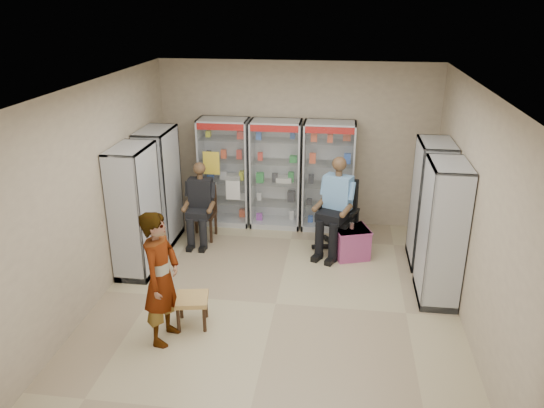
# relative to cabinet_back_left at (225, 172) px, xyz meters

# --- Properties ---
(floor) EXTENTS (6.00, 6.00, 0.00)m
(floor) POSITION_rel_cabinet_back_left_xyz_m (1.30, -2.73, -1.00)
(floor) COLOR tan
(floor) RESTS_ON ground
(room_shell) EXTENTS (5.02, 6.02, 3.01)m
(room_shell) POSITION_rel_cabinet_back_left_xyz_m (1.30, -2.73, 0.97)
(room_shell) COLOR tan
(room_shell) RESTS_ON ground
(cabinet_back_left) EXTENTS (0.90, 0.50, 2.00)m
(cabinet_back_left) POSITION_rel_cabinet_back_left_xyz_m (0.00, 0.00, 0.00)
(cabinet_back_left) COLOR #AFB2B6
(cabinet_back_left) RESTS_ON floor
(cabinet_back_mid) EXTENTS (0.90, 0.50, 2.00)m
(cabinet_back_mid) POSITION_rel_cabinet_back_left_xyz_m (0.95, 0.00, 0.00)
(cabinet_back_mid) COLOR #B9BCC0
(cabinet_back_mid) RESTS_ON floor
(cabinet_back_right) EXTENTS (0.90, 0.50, 2.00)m
(cabinet_back_right) POSITION_rel_cabinet_back_left_xyz_m (1.90, 0.00, 0.00)
(cabinet_back_right) COLOR #BBBDC3
(cabinet_back_right) RESTS_ON floor
(cabinet_right_far) EXTENTS (0.90, 0.50, 2.00)m
(cabinet_right_far) POSITION_rel_cabinet_back_left_xyz_m (3.53, -1.13, 0.00)
(cabinet_right_far) COLOR #9FA2A6
(cabinet_right_far) RESTS_ON floor
(cabinet_right_near) EXTENTS (0.90, 0.50, 2.00)m
(cabinet_right_near) POSITION_rel_cabinet_back_left_xyz_m (3.53, -2.23, 0.00)
(cabinet_right_near) COLOR #ABADB2
(cabinet_right_near) RESTS_ON floor
(cabinet_left_far) EXTENTS (0.90, 0.50, 2.00)m
(cabinet_left_far) POSITION_rel_cabinet_back_left_xyz_m (-0.93, -0.93, 0.00)
(cabinet_left_far) COLOR silver
(cabinet_left_far) RESTS_ON floor
(cabinet_left_near) EXTENTS (0.90, 0.50, 2.00)m
(cabinet_left_near) POSITION_rel_cabinet_back_left_xyz_m (-0.93, -2.03, 0.00)
(cabinet_left_near) COLOR silver
(cabinet_left_near) RESTS_ON floor
(wooden_chair) EXTENTS (0.42, 0.42, 0.94)m
(wooden_chair) POSITION_rel_cabinet_back_left_xyz_m (-0.25, -0.73, -0.53)
(wooden_chair) COLOR black
(wooden_chair) RESTS_ON floor
(seated_customer) EXTENTS (0.44, 0.60, 1.34)m
(seated_customer) POSITION_rel_cabinet_back_left_xyz_m (-0.25, -0.78, -0.33)
(seated_customer) COLOR black
(seated_customer) RESTS_ON floor
(office_chair) EXTENTS (0.87, 0.87, 1.21)m
(office_chair) POSITION_rel_cabinet_back_left_xyz_m (2.10, -0.86, -0.39)
(office_chair) COLOR black
(office_chair) RESTS_ON floor
(seated_shopkeeper) EXTENTS (0.74, 0.85, 1.55)m
(seated_shopkeeper) POSITION_rel_cabinet_back_left_xyz_m (2.10, -0.91, -0.23)
(seated_shopkeeper) COLOR #6EACDA
(seated_shopkeeper) RESTS_ON floor
(pink_trunk) EXTENTS (0.66, 0.65, 0.50)m
(pink_trunk) POSITION_rel_cabinet_back_left_xyz_m (2.34, -1.11, -0.75)
(pink_trunk) COLOR #A5427B
(pink_trunk) RESTS_ON floor
(tea_glass) EXTENTS (0.07, 0.07, 0.09)m
(tea_glass) POSITION_rel_cabinet_back_left_xyz_m (2.34, -1.12, -0.45)
(tea_glass) COLOR #591507
(tea_glass) RESTS_ON pink_trunk
(woven_stool_a) EXTENTS (0.43, 0.43, 0.41)m
(woven_stool_a) POSITION_rel_cabinet_back_left_xyz_m (2.20, -1.01, -0.80)
(woven_stool_a) COLOR olive
(woven_stool_a) RESTS_ON floor
(woven_stool_b) EXTENTS (0.48, 0.48, 0.41)m
(woven_stool_b) POSITION_rel_cabinet_back_left_xyz_m (0.29, -3.37, -0.79)
(woven_stool_b) COLOR #A96E47
(woven_stool_b) RESTS_ON floor
(standing_man) EXTENTS (0.49, 0.67, 1.72)m
(standing_man) POSITION_rel_cabinet_back_left_xyz_m (0.03, -3.71, -0.14)
(standing_man) COLOR gray
(standing_man) RESTS_ON floor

